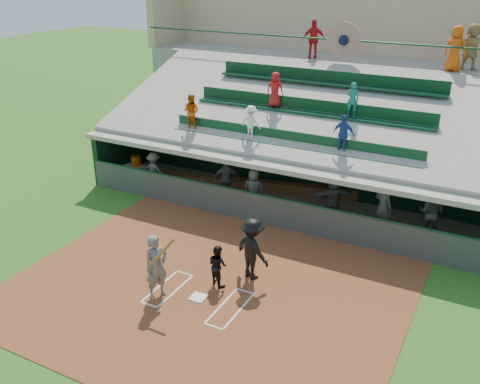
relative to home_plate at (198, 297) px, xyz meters
The scene contains 22 objects.
ground 0.04m from the home_plate, ahead, with size 100.00×100.00×0.00m, color #265718.
dirt_slab 0.50m from the home_plate, 90.00° to the left, with size 11.00×9.00×0.02m, color brown.
home_plate is the anchor object (origin of this frame).
batters_box_chalk 0.01m from the home_plate, ahead, with size 2.65×1.85×0.01m.
dugout_floor 6.75m from the home_plate, 90.00° to the left, with size 16.00×3.50×0.04m, color gray.
concourse_slab 13.69m from the home_plate, 90.00° to the left, with size 20.00×3.00×4.60m, color gray.
grandstand 10.75m from the home_plate, 90.05° to the left, with size 20.40×10.40×7.80m.
batter_at_plate 1.47m from the home_plate, 157.91° to the right, with size 0.97×0.82×1.95m.
catcher 1.08m from the home_plate, 81.39° to the left, with size 0.61×0.47×1.25m, color black.
home_umpire 2.10m from the home_plate, 63.09° to the left, with size 1.23×0.71×1.90m, color black.
dugout_bench 8.10m from the home_plate, 88.84° to the left, with size 13.77×0.41×0.41m, color #935B35.
white_table 9.14m from the home_plate, 138.57° to the left, with size 0.83×0.62×0.72m, color silver.
water_cooler 9.14m from the home_plate, 138.15° to the left, with size 0.39×0.39×0.39m, color #D3520C.
dugout_player_a 8.14m from the home_plate, 134.24° to the left, with size 1.00×0.58×1.55m, color #5F615C.
dugout_player_b 6.77m from the home_plate, 112.01° to the left, with size 0.99×0.41×1.69m, color #5F625C.
dugout_player_c 6.03m from the home_plate, 101.24° to the left, with size 0.79×0.52×1.63m, color #585A55.
dugout_player_d 6.81m from the home_plate, 75.48° to the left, with size 1.53×0.49×1.65m, color #61645F.
dugout_player_e 7.20m from the home_plate, 60.15° to the left, with size 0.71×0.47×1.95m, color #535551.
dugout_player_f 8.48m from the home_plate, 53.23° to the left, with size 0.86×0.67×1.76m, color #535550.
concourse_staff_a 13.98m from the home_plate, 97.27° to the left, with size 0.99×0.41×1.69m, color red.
concourse_staff_b 14.34m from the home_plate, 70.74° to the left, with size 0.86×0.56×1.77m, color #DD510D.
concourse_staff_c 15.03m from the home_plate, 69.43° to the left, with size 1.70×0.54×1.84m, color tan.
Camera 1 is at (6.83, -10.55, 8.70)m, focal length 40.00 mm.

